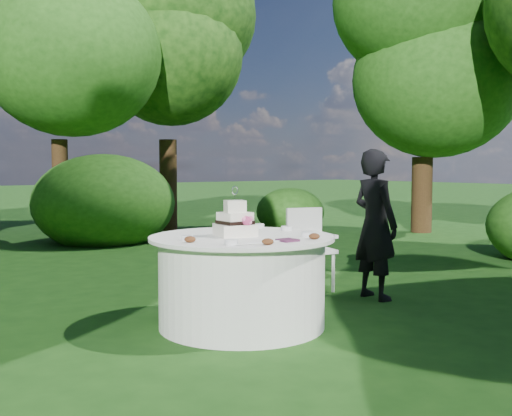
# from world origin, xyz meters

# --- Properties ---
(ground) EXTENTS (80.00, 80.00, 0.00)m
(ground) POSITION_xyz_m (0.00, 0.00, 0.00)
(ground) COLOR #163E10
(ground) RESTS_ON ground
(napkins) EXTENTS (0.14, 0.14, 0.02)m
(napkins) POSITION_xyz_m (0.08, -0.51, 0.78)
(napkins) COLOR #4E213F
(napkins) RESTS_ON table
(feather_plume) EXTENTS (0.48, 0.07, 0.01)m
(feather_plume) POSITION_xyz_m (-0.16, -0.48, 0.78)
(feather_plume) COLOR white
(feather_plume) RESTS_ON table
(guest) EXTENTS (0.40, 0.58, 1.53)m
(guest) POSITION_xyz_m (1.71, 0.06, 0.77)
(guest) COLOR black
(guest) RESTS_ON ground
(table) EXTENTS (1.56, 1.56, 0.77)m
(table) POSITION_xyz_m (0.00, 0.00, 0.39)
(table) COLOR white
(table) RESTS_ON ground
(cake) EXTENTS (0.37, 0.37, 0.42)m
(cake) POSITION_xyz_m (-0.04, 0.03, 0.88)
(cake) COLOR silver
(cake) RESTS_ON table
(chair) EXTENTS (0.53, 0.53, 0.89)m
(chair) POSITION_xyz_m (1.48, 0.82, 0.52)
(chair) COLOR white
(chair) RESTS_ON ground
(votives) EXTENTS (1.19, 0.96, 0.04)m
(votives) POSITION_xyz_m (0.12, -0.04, 0.79)
(votives) COLOR silver
(votives) RESTS_ON table
(petal_cups) EXTENTS (1.01, 1.15, 0.05)m
(petal_cups) POSITION_xyz_m (-0.02, -0.19, 0.79)
(petal_cups) COLOR #562D16
(petal_cups) RESTS_ON table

